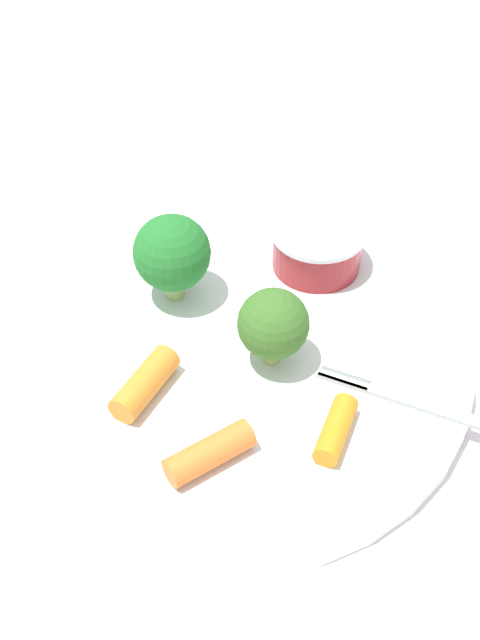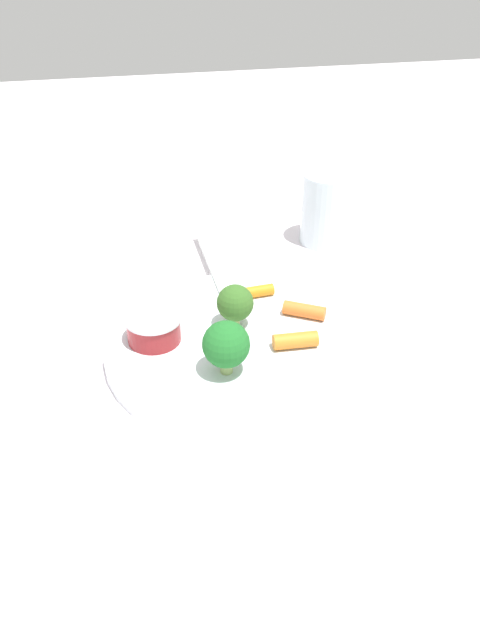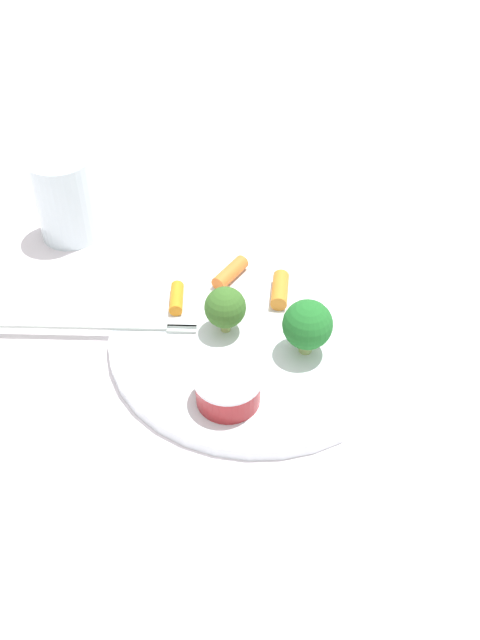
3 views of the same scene
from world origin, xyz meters
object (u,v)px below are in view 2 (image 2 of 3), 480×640
at_px(napkin, 57,268).
at_px(plate, 241,346).
at_px(fork, 212,268).
at_px(sauce_cup, 154,328).
at_px(carrot_stick_0, 295,340).
at_px(drinking_glass, 327,208).
at_px(carrot_stick_2, 257,291).
at_px(broccoli_floret_1, 226,345).
at_px(carrot_stick_1, 304,310).
at_px(broccoli_floret_0, 236,303).

bearing_deg(napkin, plate, -47.61).
bearing_deg(fork, napkin, 162.54).
bearing_deg(sauce_cup, carrot_stick_0, -16.57).
height_order(plate, fork, fork).
distance_m(sauce_cup, napkin, 0.22).
distance_m(plate, carrot_stick_0, 0.06).
xyz_separation_m(drinking_glass, napkin, (-0.36, -0.01, -0.05)).
height_order(sauce_cup, fork, sauce_cup).
bearing_deg(sauce_cup, plate, -13.37).
bearing_deg(fork, carrot_stick_2, -60.98).
distance_m(carrot_stick_2, fork, 0.08).
bearing_deg(broccoli_floret_1, napkin, 123.45).
height_order(carrot_stick_1, fork, carrot_stick_1).
relative_size(carrot_stick_2, drinking_glass, 0.41).
distance_m(carrot_stick_1, carrot_stick_2, 0.06).
bearing_deg(napkin, broccoli_floret_1, -56.55).
xyz_separation_m(sauce_cup, broccoli_floret_1, (0.06, -0.07, 0.02)).
bearing_deg(napkin, carrot_stick_1, -33.87).
bearing_deg(carrot_stick_2, napkin, 150.11).
bearing_deg(broccoli_floret_1, plate, 62.77).
xyz_separation_m(plate, carrot_stick_2, (0.04, 0.08, 0.01)).
bearing_deg(napkin, drinking_glass, 1.09).
bearing_deg(broccoli_floret_0, drinking_glass, 49.76).
height_order(carrot_stick_2, drinking_glass, drinking_glass).
relative_size(sauce_cup, broccoli_floret_1, 1.04).
relative_size(broccoli_floret_0, carrot_stick_2, 1.22).
height_order(broccoli_floret_0, carrot_stick_0, broccoli_floret_0).
bearing_deg(carrot_stick_0, sauce_cup, 163.43).
relative_size(broccoli_floret_1, drinking_glass, 0.58).
xyz_separation_m(plate, carrot_stick_0, (0.05, -0.02, 0.01)).
bearing_deg(broccoli_floret_0, sauce_cup, -174.13).
xyz_separation_m(broccoli_floret_0, napkin, (-0.19, 0.18, -0.04)).
xyz_separation_m(broccoli_floret_0, drinking_glass, (0.16, 0.19, 0.01)).
relative_size(sauce_cup, napkin, 0.31).
bearing_deg(carrot_stick_2, carrot_stick_1, -50.27).
distance_m(carrot_stick_0, fork, 0.18).
relative_size(broccoli_floret_1, carrot_stick_2, 1.42).
xyz_separation_m(plate, broccoli_floret_1, (-0.02, -0.05, 0.04)).
bearing_deg(broccoli_floret_0, napkin, 136.81).
bearing_deg(drinking_glass, carrot_stick_1, -114.21).
height_order(carrot_stick_1, drinking_glass, drinking_glass).
bearing_deg(fork, carrot_stick_1, -56.27).
bearing_deg(sauce_cup, napkin, 119.19).
xyz_separation_m(carrot_stick_0, napkin, (-0.25, 0.23, -0.02)).
xyz_separation_m(fork, napkin, (-0.19, 0.06, -0.01)).
distance_m(sauce_cup, fork, 0.16).
distance_m(broccoli_floret_0, carrot_stick_1, 0.08).
bearing_deg(carrot_stick_1, drinking_glass, 65.79).
bearing_deg(carrot_stick_0, plate, 158.34).
height_order(carrot_stick_0, napkin, carrot_stick_0).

